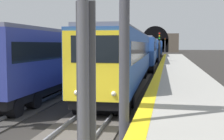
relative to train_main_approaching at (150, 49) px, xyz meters
name	(u,v)px	position (x,y,z in m)	size (l,w,h in m)	color
platform_right	(197,132)	(-40.47, -3.97, -1.80)	(112.00, 3.71, 1.06)	#9E9B93
platform_right_edge_strip	(144,113)	(-40.47, -2.36, -1.26)	(112.00, 0.50, 0.01)	yellow
track_main_line	(72,140)	(-40.47, 0.00, -2.29)	(160.00, 2.66, 0.21)	#4C4742
train_main_approaching	(150,49)	(0.00, 0.00, 0.00)	(76.71, 3.22, 4.09)	#264C99
train_adjacent_platform	(96,52)	(-19.47, 4.36, 0.00)	(38.91, 3.13, 4.96)	navy
railway_signal_near	(83,53)	(-45.61, -1.92, 0.74)	(0.39, 0.38, 5.05)	#4C4C54
railway_signal_mid	(159,47)	(-12.02, -1.92, 0.53)	(0.39, 0.38, 4.69)	#38383D
railway_signal_far	(165,45)	(44.10, -1.92, 0.67)	(0.39, 0.38, 5.11)	#4C4C54
tunnel_portal	(155,43)	(68.72, 2.18, 1.36)	(2.28, 18.01, 10.15)	#51473D
catenary_mast_near	(100,41)	(8.91, 10.56, 1.53)	(0.22, 1.85, 7.53)	#595B60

